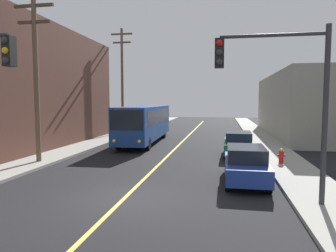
# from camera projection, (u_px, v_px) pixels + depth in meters

# --- Properties ---
(ground_plane) EXTENTS (120.00, 120.00, 0.00)m
(ground_plane) POSITION_uv_depth(u_px,v_px,m) (124.00, 199.00, 11.40)
(ground_plane) COLOR black
(sidewalk_left) EXTENTS (2.50, 90.00, 0.15)m
(sidewalk_left) POSITION_uv_depth(u_px,v_px,m) (74.00, 150.00, 22.49)
(sidewalk_left) COLOR gray
(sidewalk_left) RESTS_ON ground
(sidewalk_right) EXTENTS (2.50, 90.00, 0.15)m
(sidewalk_right) POSITION_uv_depth(u_px,v_px,m) (279.00, 156.00, 19.90)
(sidewalk_right) COLOR gray
(sidewalk_right) RESTS_ON ground
(lane_stripe_center) EXTENTS (0.16, 60.00, 0.01)m
(lane_stripe_center) POSITION_uv_depth(u_px,v_px,m) (180.00, 144.00, 26.11)
(lane_stripe_center) COLOR #D8CC4C
(lane_stripe_center) RESTS_ON ground
(building_right_warehouse) EXTENTS (12.00, 21.26, 6.39)m
(building_right_warehouse) POSITION_uv_depth(u_px,v_px,m) (330.00, 106.00, 31.71)
(building_right_warehouse) COLOR gray
(building_right_warehouse) RESTS_ON ground
(city_bus) EXTENTS (3.02, 12.23, 3.20)m
(city_bus) POSITION_uv_depth(u_px,v_px,m) (145.00, 122.00, 26.78)
(city_bus) COLOR navy
(city_bus) RESTS_ON ground
(parked_car_blue) EXTENTS (1.82, 4.40, 1.62)m
(parked_car_blue) POSITION_uv_depth(u_px,v_px,m) (246.00, 164.00, 13.62)
(parked_car_blue) COLOR navy
(parked_car_blue) RESTS_ON ground
(parked_car_green) EXTENTS (1.90, 4.44, 1.62)m
(parked_car_green) POSITION_uv_depth(u_px,v_px,m) (238.00, 144.00, 20.16)
(parked_car_green) COLOR #196038
(parked_car_green) RESTS_ON ground
(utility_pole_near) EXTENTS (2.40, 0.28, 9.45)m
(utility_pole_near) POSITION_uv_depth(u_px,v_px,m) (36.00, 71.00, 17.39)
(utility_pole_near) COLOR brown
(utility_pole_near) RESTS_ON sidewalk_left
(utility_pole_mid) EXTENTS (2.40, 0.28, 11.37)m
(utility_pole_mid) POSITION_uv_depth(u_px,v_px,m) (122.00, 76.00, 33.36)
(utility_pole_mid) COLOR brown
(utility_pole_mid) RESTS_ON sidewalk_left
(traffic_signal_right_corner) EXTENTS (3.75, 0.48, 6.00)m
(traffic_signal_right_corner) POSITION_uv_depth(u_px,v_px,m) (278.00, 82.00, 10.29)
(traffic_signal_right_corner) COLOR #2D2D33
(traffic_signal_right_corner) RESTS_ON sidewalk_right
(fire_hydrant) EXTENTS (0.44, 0.26, 0.84)m
(fire_hydrant) POSITION_uv_depth(u_px,v_px,m) (281.00, 156.00, 17.11)
(fire_hydrant) COLOR red
(fire_hydrant) RESTS_ON sidewalk_right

